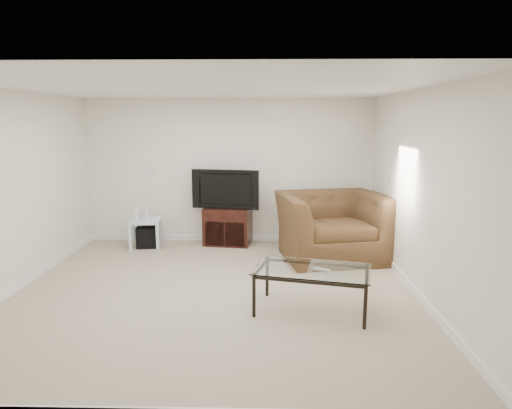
{
  "coord_description": "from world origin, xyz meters",
  "views": [
    {
      "loc": [
        0.65,
        -5.42,
        2.13
      ],
      "look_at": [
        0.5,
        1.2,
        0.9
      ],
      "focal_mm": 32.0,
      "sensor_mm": 36.0,
      "label": 1
    }
  ],
  "objects_px": {
    "recliner": "(332,215)",
    "coffee_table": "(312,290)",
    "subwoofer": "(148,237)",
    "television": "(227,188)",
    "side_table": "(146,233)",
    "tv_stand": "(228,226)"
  },
  "relations": [
    {
      "from": "tv_stand",
      "to": "coffee_table",
      "type": "distance_m",
      "value": 3.06
    },
    {
      "from": "television",
      "to": "side_table",
      "type": "distance_m",
      "value": 1.58
    },
    {
      "from": "coffee_table",
      "to": "recliner",
      "type": "bearing_deg",
      "value": 76.22
    },
    {
      "from": "television",
      "to": "coffee_table",
      "type": "xyz_separation_m",
      "value": [
        1.19,
        -2.79,
        -0.73
      ]
    },
    {
      "from": "television",
      "to": "side_table",
      "type": "relative_size",
      "value": 2.19
    },
    {
      "from": "side_table",
      "to": "subwoofer",
      "type": "relative_size",
      "value": 1.37
    },
    {
      "from": "tv_stand",
      "to": "side_table",
      "type": "bearing_deg",
      "value": -162.82
    },
    {
      "from": "side_table",
      "to": "subwoofer",
      "type": "height_order",
      "value": "side_table"
    },
    {
      "from": "recliner",
      "to": "coffee_table",
      "type": "height_order",
      "value": "recliner"
    },
    {
      "from": "television",
      "to": "side_table",
      "type": "xyz_separation_m",
      "value": [
        -1.38,
        -0.2,
        -0.75
      ]
    },
    {
      "from": "television",
      "to": "coffee_table",
      "type": "distance_m",
      "value": 3.12
    },
    {
      "from": "recliner",
      "to": "coffee_table",
      "type": "distance_m",
      "value": 2.16
    },
    {
      "from": "tv_stand",
      "to": "television",
      "type": "relative_size",
      "value": 0.73
    },
    {
      "from": "side_table",
      "to": "coffee_table",
      "type": "relative_size",
      "value": 0.39
    },
    {
      "from": "side_table",
      "to": "subwoofer",
      "type": "bearing_deg",
      "value": 41.24
    },
    {
      "from": "television",
      "to": "coffee_table",
      "type": "height_order",
      "value": "television"
    },
    {
      "from": "coffee_table",
      "to": "side_table",
      "type": "bearing_deg",
      "value": 134.64
    },
    {
      "from": "tv_stand",
      "to": "coffee_table",
      "type": "bearing_deg",
      "value": -59.59
    },
    {
      "from": "subwoofer",
      "to": "recliner",
      "type": "bearing_deg",
      "value": -10.59
    },
    {
      "from": "coffee_table",
      "to": "subwoofer",
      "type": "bearing_deg",
      "value": 134.08
    },
    {
      "from": "side_table",
      "to": "recliner",
      "type": "bearing_deg",
      "value": -10.08
    },
    {
      "from": "television",
      "to": "subwoofer",
      "type": "bearing_deg",
      "value": -162.23
    }
  ]
}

